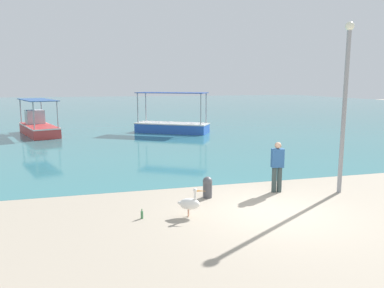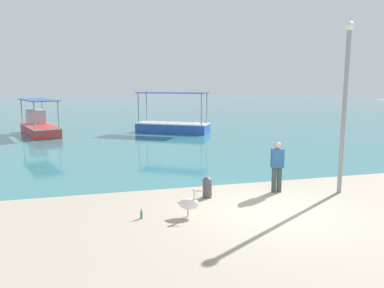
# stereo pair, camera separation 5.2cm
# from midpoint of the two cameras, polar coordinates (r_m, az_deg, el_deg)

# --- Properties ---
(ground) EXTENTS (120.00, 120.00, 0.00)m
(ground) POSITION_cam_midpoint_polar(r_m,az_deg,el_deg) (11.06, 12.11, -9.98)
(ground) COLOR #A09381
(harbor_water) EXTENTS (110.00, 90.00, 0.00)m
(harbor_water) POSITION_cam_midpoint_polar(r_m,az_deg,el_deg) (57.59, -9.96, 5.59)
(harbor_water) COLOR #347378
(harbor_water) RESTS_ON ground
(fishing_boat_far_left) EXTENTS (5.43, 4.26, 2.92)m
(fishing_boat_far_left) POSITION_cam_midpoint_polar(r_m,az_deg,el_deg) (27.47, -2.90, 2.91)
(fishing_boat_far_left) COLOR blue
(fishing_boat_far_left) RESTS_ON harbor_water
(fishing_boat_outer) EXTENTS (3.34, 5.64, 2.47)m
(fishing_boat_outer) POSITION_cam_midpoint_polar(r_m,az_deg,el_deg) (28.43, -22.21, 2.56)
(fishing_boat_outer) COLOR #C53A39
(fishing_boat_outer) RESTS_ON harbor_water
(pelican) EXTENTS (0.77, 0.47, 0.80)m
(pelican) POSITION_cam_midpoint_polar(r_m,az_deg,el_deg) (10.30, -0.30, -9.02)
(pelican) COLOR #E0997A
(pelican) RESTS_ON ground
(lamp_post) EXTENTS (0.28, 0.28, 5.49)m
(lamp_post) POSITION_cam_midpoint_polar(r_m,az_deg,el_deg) (13.02, 22.39, 6.37)
(lamp_post) COLOR gray
(lamp_post) RESTS_ON ground
(mooring_bollard) EXTENTS (0.31, 0.31, 0.68)m
(mooring_bollard) POSITION_cam_midpoint_polar(r_m,az_deg,el_deg) (11.96, 2.46, -6.49)
(mooring_bollard) COLOR #47474C
(mooring_bollard) RESTS_ON ground
(fisherman_standing) EXTENTS (0.44, 0.29, 1.69)m
(fisherman_standing) POSITION_cam_midpoint_polar(r_m,az_deg,el_deg) (12.71, 12.96, -3.22)
(fisherman_standing) COLOR #344342
(fisherman_standing) RESTS_ON ground
(glass_bottle) EXTENTS (0.07, 0.07, 0.27)m
(glass_bottle) POSITION_cam_midpoint_polar(r_m,az_deg,el_deg) (10.33, -7.57, -10.62)
(glass_bottle) COLOR #3F7F4C
(glass_bottle) RESTS_ON ground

